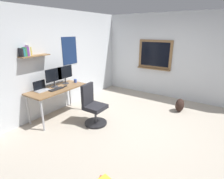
{
  "coord_description": "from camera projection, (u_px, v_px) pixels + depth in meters",
  "views": [
    {
      "loc": [
        -3.19,
        -1.34,
        2.1
      ],
      "look_at": [
        -0.12,
        0.72,
        0.85
      ],
      "focal_mm": 28.44,
      "sensor_mm": 36.0,
      "label": 1
    }
  ],
  "objects": [
    {
      "name": "ground_plane",
      "position": [
        142.0,
        131.0,
        3.89
      ],
      "size": [
        5.2,
        5.2,
        0.0
      ],
      "primitive_type": "plane",
      "color": "#ADA393",
      "rests_on": "ground"
    },
    {
      "name": "wall_back",
      "position": [
        61.0,
        61.0,
        4.76
      ],
      "size": [
        5.0,
        0.3,
        2.6
      ],
      "color": "silver",
      "rests_on": "ground"
    },
    {
      "name": "wall_right",
      "position": [
        177.0,
        57.0,
        5.42
      ],
      "size": [
        0.22,
        5.0,
        2.6
      ],
      "color": "silver",
      "rests_on": "ground"
    },
    {
      "name": "desk",
      "position": [
        57.0,
        91.0,
        4.33
      ],
      "size": [
        1.41,
        0.64,
        0.75
      ],
      "color": "olive",
      "rests_on": "ground"
    },
    {
      "name": "office_chair",
      "position": [
        93.0,
        107.0,
        4.07
      ],
      "size": [
        0.52,
        0.52,
        0.95
      ],
      "color": "black",
      "rests_on": "ground"
    },
    {
      "name": "laptop",
      "position": [
        41.0,
        88.0,
        4.11
      ],
      "size": [
        0.31,
        0.21,
        0.23
      ],
      "color": "#ADAFB5",
      "rests_on": "desk"
    },
    {
      "name": "monitor_primary",
      "position": [
        54.0,
        76.0,
        4.3
      ],
      "size": [
        0.46,
        0.17,
        0.46
      ],
      "color": "#38383D",
      "rests_on": "desk"
    },
    {
      "name": "monitor_secondary",
      "position": [
        65.0,
        74.0,
        4.57
      ],
      "size": [
        0.46,
        0.17,
        0.46
      ],
      "color": "#38383D",
      "rests_on": "desk"
    },
    {
      "name": "keyboard",
      "position": [
        57.0,
        89.0,
        4.2
      ],
      "size": [
        0.37,
        0.13,
        0.02
      ],
      "primitive_type": "cube",
      "color": "black",
      "rests_on": "desk"
    },
    {
      "name": "computer_mouse",
      "position": [
        65.0,
        86.0,
        4.42
      ],
      "size": [
        0.1,
        0.06,
        0.03
      ],
      "primitive_type": "ellipsoid",
      "color": "#262628",
      "rests_on": "desk"
    },
    {
      "name": "coffee_mug",
      "position": [
        75.0,
        81.0,
        4.75
      ],
      "size": [
        0.08,
        0.08,
        0.09
      ],
      "primitive_type": "cylinder",
      "color": "#334CA5",
      "rests_on": "desk"
    },
    {
      "name": "backpack",
      "position": [
        180.0,
        105.0,
        4.76
      ],
      "size": [
        0.32,
        0.22,
        0.35
      ],
      "primitive_type": "ellipsoid",
      "color": "black",
      "rests_on": "ground"
    }
  ]
}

